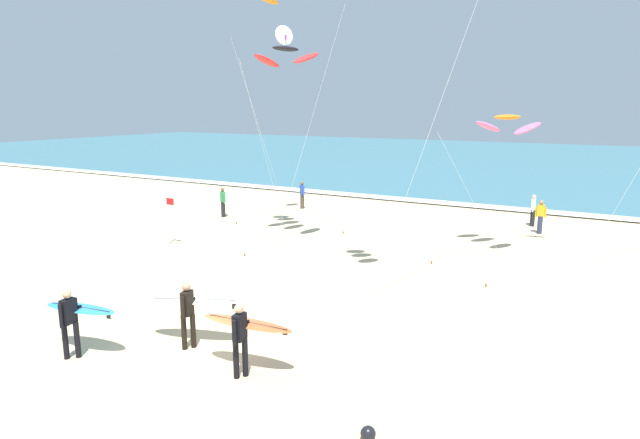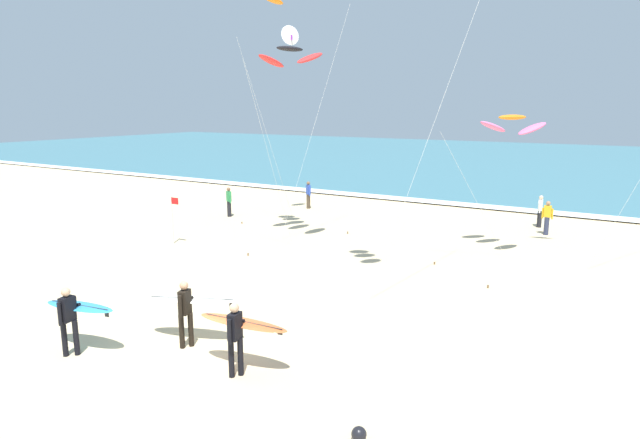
% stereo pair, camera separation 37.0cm
% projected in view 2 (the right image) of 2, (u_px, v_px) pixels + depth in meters
% --- Properties ---
extents(ground_plane, '(160.00, 160.00, 0.00)m').
position_uv_depth(ground_plane, '(193.00, 359.00, 13.00)').
color(ground_plane, '#D1BA8E').
extents(ocean_water, '(160.00, 60.00, 0.08)m').
position_uv_depth(ocean_water, '(552.00, 162.00, 57.54)').
color(ocean_water, teal).
rests_on(ocean_water, ground).
extents(shoreline_foam, '(160.00, 1.42, 0.01)m').
position_uv_depth(shoreline_foam, '(472.00, 205.00, 32.61)').
color(shoreline_foam, white).
rests_on(shoreline_foam, ocean_water).
extents(surfer_lead, '(2.24, 1.07, 1.71)m').
position_uv_depth(surfer_lead, '(239.00, 329.00, 12.15)').
color(surfer_lead, black).
rests_on(surfer_lead, ground).
extents(surfer_trailing, '(2.08, 1.06, 1.71)m').
position_uv_depth(surfer_trailing, '(74.00, 312.00, 13.15)').
color(surfer_trailing, black).
rests_on(surfer_trailing, ground).
extents(surfer_third, '(2.62, 1.32, 1.71)m').
position_uv_depth(surfer_third, '(189.00, 304.00, 13.64)').
color(surfer_third, black).
rests_on(surfer_third, ground).
extents(kite_delta_ivory_near, '(1.80, 3.06, 9.85)m').
position_uv_depth(kite_delta_ivory_near, '(290.00, 36.00, 27.40)').
color(kite_delta_ivory_near, white).
rests_on(kite_delta_ivory_near, ground).
extents(kite_arc_charcoal_high, '(3.01, 3.41, 8.24)m').
position_uv_depth(kite_arc_charcoal_high, '(290.00, 56.00, 22.15)').
color(kite_arc_charcoal_high, red).
rests_on(kite_arc_charcoal_high, ground).
extents(kite_arc_amber_distant, '(3.35, 4.04, 5.56)m').
position_uv_depth(kite_arc_amber_distant, '(512.00, 124.00, 21.02)').
color(kite_arc_amber_distant, pink).
rests_on(kite_arc_amber_distant, ground).
extents(bystander_green_top, '(0.45, 0.31, 1.59)m').
position_uv_depth(bystander_green_top, '(229.00, 202.00, 29.53)').
color(bystander_green_top, black).
rests_on(bystander_green_top, ground).
extents(bystander_white_top, '(0.22, 0.50, 1.59)m').
position_uv_depth(bystander_white_top, '(540.00, 211.00, 26.91)').
color(bystander_white_top, black).
rests_on(bystander_white_top, ground).
extents(bystander_blue_top, '(0.42, 0.33, 1.59)m').
position_uv_depth(bystander_blue_top, '(308.00, 195.00, 31.86)').
color(bystander_blue_top, '#4C3D2D').
rests_on(bystander_blue_top, ground).
extents(bystander_yellow_top, '(0.50, 0.22, 1.59)m').
position_uv_depth(bystander_yellow_top, '(547.00, 218.00, 25.34)').
color(bystander_yellow_top, '#2D334C').
rests_on(bystander_yellow_top, ground).
extents(lifeguard_flag, '(0.45, 0.05, 2.10)m').
position_uv_depth(lifeguard_flag, '(173.00, 215.00, 23.62)').
color(lifeguard_flag, silver).
rests_on(lifeguard_flag, ground).
extents(beach_ball, '(0.28, 0.28, 0.28)m').
position_uv_depth(beach_ball, '(359.00, 434.00, 9.80)').
color(beach_ball, black).
rests_on(beach_ball, ground).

